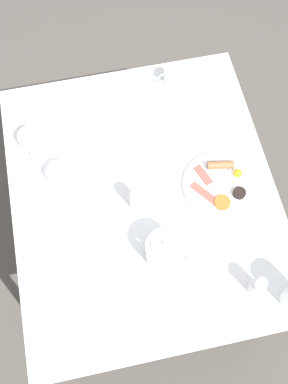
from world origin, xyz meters
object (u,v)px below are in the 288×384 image
Objects in this scene: pepper_grinder at (136,198)px; knife_by_plate at (100,289)px; breakfast_plate at (222,184)px; creamer_jug at (170,76)px; salt_grinder at (258,285)px; teapot_near at (165,250)px; teacup_with_saucer_left at (31,140)px; teacup_with_saucer_right at (60,175)px; fork_by_plate at (143,129)px.

knife_by_plate is (0.17, 0.27, -0.06)m from pepper_grinder.
breakfast_plate is 3.37× the size of creamer_jug.
teapot_near is at bearing -33.28° from salt_grinder.
pepper_grinder reaches higher than knife_by_plate.
teacup_with_saucer_left is 0.18m from teacup_with_saucer_right.
teapot_near is 0.21m from pepper_grinder.
teapot_near is 0.49m from fork_by_plate.
pepper_grinder is 1.00× the size of salt_grinder.
creamer_jug is (0.08, -0.47, 0.03)m from breakfast_plate.
pepper_grinder reaches higher than teacup_with_saucer_left.
pepper_grinder is at bearing 64.04° from creamer_jug.
salt_grinder is at bearing 168.23° from knife_by_plate.
pepper_grinder is 0.48m from salt_grinder.
creamer_jug is 0.24m from fork_by_plate.
creamer_jug is (-0.56, -0.17, 0.01)m from teacup_with_saucer_left.
salt_grinder is at bearing 95.37° from creamer_jug.
teacup_with_saucer_right is 1.22× the size of salt_grinder.
creamer_jug reaches higher than knife_by_plate.
teacup_with_saucer_left is at bearing -21.34° from teapot_near.
teacup_with_saucer_right is at bearing 22.42° from fork_by_plate.
breakfast_plate is 0.36m from fork_by_plate.
knife_by_plate is at bearing 56.84° from pepper_grinder.
fork_by_plate is at bearing -51.44° from breakfast_plate.
pepper_grinder is 0.62× the size of fork_by_plate.
teacup_with_saucer_left is (0.38, -0.51, -0.03)m from teapot_near.
pepper_grinder is at bearing 1.75° from breakfast_plate.
teacup_with_saucer_right is 0.58m from creamer_jug.
salt_grinder reaches higher than knife_by_plate.
pepper_grinder is 0.60× the size of knife_by_plate.
knife_by_plate is at bearing 61.37° from creamer_jug.
teacup_with_saucer_right is 1.22× the size of pepper_grinder.
teapot_near reaches higher than pepper_grinder.
pepper_grinder reaches higher than creamer_jug.
salt_grinder is (-0.56, 0.52, 0.03)m from teacup_with_saucer_right.
teacup_with_saucer_right is (0.30, -0.35, -0.03)m from teapot_near.
breakfast_plate is 0.38m from salt_grinder.
pepper_grinder is at bearing -41.92° from teapot_near.
teapot_near reaches higher than knife_by_plate.
teacup_with_saucer_right is at bearing -80.90° from knife_by_plate.
teacup_with_saucer_left reaches higher than knife_by_plate.
knife_by_plate is at bearing 29.49° from breakfast_plate.
creamer_jug is 0.85m from knife_by_plate.
creamer_jug reaches higher than breakfast_plate.
breakfast_plate is at bearing 99.32° from creamer_jug.
pepper_grinder is 0.32m from knife_by_plate.
teacup_with_saucer_right is at bearing -17.92° from teapot_near.
pepper_grinder is at bearing 135.89° from teacup_with_saucer_left.
fork_by_plate is (-0.41, 0.02, -0.02)m from teacup_with_saucer_left.
salt_grinder reaches higher than teacup_with_saucer_left.
breakfast_plate is 2.42× the size of pepper_grinder.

